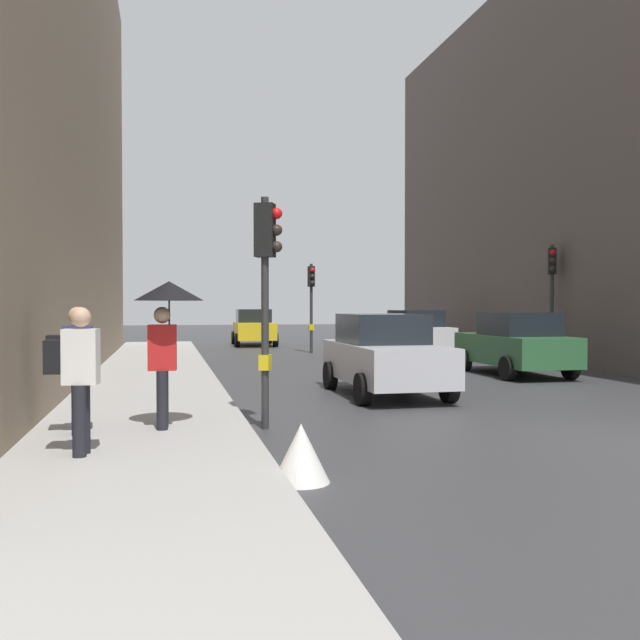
% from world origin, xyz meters
% --- Properties ---
extents(sidewalk_kerb, '(3.12, 40.00, 0.16)m').
position_xyz_m(sidewalk_kerb, '(-7.09, 6.00, 0.08)').
color(sidewalk_kerb, '#A8A5A0').
rests_on(sidewalk_kerb, ground).
extents(traffic_light_far_median, '(0.25, 0.44, 3.65)m').
position_xyz_m(traffic_light_far_median, '(-0.93, 18.88, 2.52)').
color(traffic_light_far_median, '#2D2D2D').
rests_on(traffic_light_far_median, ground).
extents(traffic_light_mid_street, '(0.35, 0.45, 3.88)m').
position_xyz_m(traffic_light_mid_street, '(5.22, 11.07, 2.67)').
color(traffic_light_mid_street, '#2D2D2D').
rests_on(traffic_light_mid_street, ground).
extents(traffic_light_near_right, '(0.45, 0.34, 3.65)m').
position_xyz_m(traffic_light_near_right, '(-5.21, 2.24, 2.52)').
color(traffic_light_near_right, '#2D2D2D').
rests_on(traffic_light_near_right, ground).
extents(car_white_compact, '(2.16, 4.27, 1.76)m').
position_xyz_m(car_white_compact, '(2.77, 16.90, 0.88)').
color(car_white_compact, silver).
rests_on(car_white_compact, ground).
extents(car_green_estate, '(2.08, 4.23, 1.76)m').
position_xyz_m(car_green_estate, '(2.77, 8.91, 0.88)').
color(car_green_estate, '#2D6038').
rests_on(car_green_estate, ground).
extents(car_yellow_taxi, '(2.15, 4.27, 1.76)m').
position_xyz_m(car_yellow_taxi, '(-2.56, 24.74, 0.88)').
color(car_yellow_taxi, yellow).
rests_on(car_yellow_taxi, ground).
extents(car_silver_hatchback, '(2.03, 4.20, 1.76)m').
position_xyz_m(car_silver_hatchback, '(-2.12, 5.71, 0.88)').
color(car_silver_hatchback, '#BCBCC1').
rests_on(car_silver_hatchback, ground).
extents(pedestrian_with_umbrella, '(1.00, 1.00, 2.14)m').
position_xyz_m(pedestrian_with_umbrella, '(-6.74, 1.71, 1.84)').
color(pedestrian_with_umbrella, black).
rests_on(pedestrian_with_umbrella, sidewalk_kerb).
extents(pedestrian_with_black_backpack, '(0.63, 0.37, 1.77)m').
position_xyz_m(pedestrian_with_black_backpack, '(-7.79, 0.14, 1.16)').
color(pedestrian_with_black_backpack, black).
rests_on(pedestrian_with_black_backpack, sidewalk_kerb).
extents(pedestrian_with_grey_backpack, '(0.62, 0.36, 1.77)m').
position_xyz_m(pedestrian_with_grey_backpack, '(-8.00, 1.54, 1.16)').
color(pedestrian_with_grey_backpack, black).
rests_on(pedestrian_with_grey_backpack, sidewalk_kerb).
extents(warning_sign_triangle, '(0.64, 0.64, 0.65)m').
position_xyz_m(warning_sign_triangle, '(-5.31, -1.07, 0.33)').
color(warning_sign_triangle, silver).
rests_on(warning_sign_triangle, ground).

